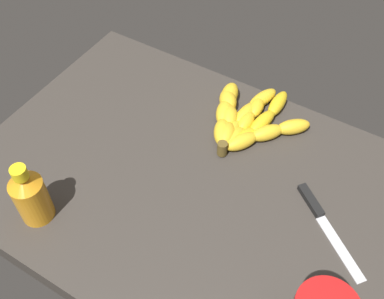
# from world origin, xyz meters

# --- Properties ---
(ground_plane) EXTENTS (0.88, 0.58, 0.05)m
(ground_plane) POSITION_xyz_m (0.00, 0.00, -0.02)
(ground_plane) COLOR #38332D
(banana_bunch) EXTENTS (0.22, 0.22, 0.04)m
(banana_bunch) POSITION_xyz_m (0.01, -0.18, 0.02)
(banana_bunch) COLOR yellow
(banana_bunch) RESTS_ON ground_plane
(honey_bottle) EXTENTS (0.06, 0.06, 0.13)m
(honey_bottle) POSITION_xyz_m (0.22, 0.21, 0.06)
(honey_bottle) COLOR orange
(honey_bottle) RESTS_ON ground_plane
(butter_knife) EXTENTS (0.17, 0.14, 0.01)m
(butter_knife) POSITION_xyz_m (-0.22, -0.04, 0.00)
(butter_knife) COLOR silver
(butter_knife) RESTS_ON ground_plane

